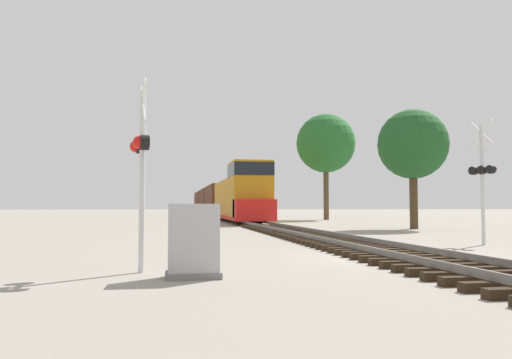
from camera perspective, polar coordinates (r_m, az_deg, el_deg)
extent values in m
plane|color=gray|center=(13.59, 15.53, -8.62)|extent=(400.00, 400.00, 0.00)
cube|color=black|center=(9.72, 27.08, -10.18)|extent=(2.60, 0.22, 0.16)
cube|color=black|center=(10.21, 25.03, -9.88)|extent=(2.60, 0.22, 0.16)
cube|color=black|center=(10.70, 23.18, -9.59)|extent=(2.60, 0.22, 0.16)
cube|color=black|center=(11.21, 21.49, -9.31)|extent=(2.60, 0.22, 0.16)
cube|color=black|center=(11.72, 19.96, -9.06)|extent=(2.60, 0.22, 0.16)
cube|color=black|center=(12.25, 18.55, -8.82)|extent=(2.60, 0.22, 0.16)
cube|color=black|center=(12.78, 17.27, -8.59)|extent=(2.60, 0.22, 0.16)
cube|color=black|center=(13.31, 16.08, -8.38)|extent=(2.60, 0.22, 0.16)
cube|color=black|center=(13.85, 14.99, -8.19)|extent=(2.60, 0.22, 0.16)
cube|color=black|center=(14.40, 13.99, -8.00)|extent=(2.60, 0.22, 0.16)
cube|color=black|center=(14.95, 13.06, -7.83)|extent=(2.60, 0.22, 0.16)
cube|color=black|center=(15.50, 12.19, -7.67)|extent=(2.60, 0.22, 0.16)
cube|color=black|center=(16.06, 11.39, -7.51)|extent=(2.60, 0.22, 0.16)
cube|color=black|center=(16.62, 10.64, -7.37)|extent=(2.60, 0.22, 0.16)
cube|color=black|center=(17.18, 9.94, -7.23)|extent=(2.60, 0.22, 0.16)
cube|color=black|center=(17.75, 9.28, -7.10)|extent=(2.60, 0.22, 0.16)
cube|color=black|center=(18.31, 8.67, -6.98)|extent=(2.60, 0.22, 0.16)
cube|color=black|center=(18.88, 8.09, -6.87)|extent=(2.60, 0.22, 0.16)
cube|color=black|center=(19.45, 7.55, -6.76)|extent=(2.60, 0.22, 0.16)
cube|color=black|center=(20.03, 7.03, -6.66)|extent=(2.60, 0.22, 0.16)
cube|color=black|center=(20.60, 6.55, -6.56)|extent=(2.60, 0.22, 0.16)
cube|color=black|center=(21.18, 6.09, -6.47)|extent=(2.60, 0.22, 0.16)
cube|color=black|center=(21.75, 5.66, -6.38)|extent=(2.60, 0.22, 0.16)
cube|color=black|center=(22.33, 5.25, -6.29)|extent=(2.60, 0.22, 0.16)
cube|color=black|center=(22.91, 4.86, -6.21)|extent=(2.60, 0.22, 0.16)
cube|color=black|center=(23.49, 4.49, -6.14)|extent=(2.60, 0.22, 0.16)
cube|color=black|center=(24.07, 4.14, -6.07)|extent=(2.60, 0.22, 0.16)
cube|color=black|center=(24.65, 3.81, -6.00)|extent=(2.60, 0.22, 0.16)
cube|color=black|center=(25.24, 3.49, -5.93)|extent=(2.60, 0.22, 0.16)
cube|color=black|center=(25.82, 3.18, -5.87)|extent=(2.60, 0.22, 0.16)
cube|color=black|center=(26.41, 2.89, -5.80)|extent=(2.60, 0.22, 0.16)
cube|color=black|center=(26.99, 2.61, -5.75)|extent=(2.60, 0.22, 0.16)
cube|color=black|center=(27.58, 2.34, -5.69)|extent=(2.60, 0.22, 0.16)
cube|color=black|center=(28.16, 2.09, -5.64)|extent=(2.60, 0.22, 0.16)
cube|color=black|center=(28.75, 1.84, -5.58)|extent=(2.60, 0.22, 0.16)
cube|color=black|center=(29.34, 1.61, -5.53)|extent=(2.60, 0.22, 0.16)
cube|color=black|center=(29.93, 1.38, -5.49)|extent=(2.60, 0.22, 0.16)
cube|color=black|center=(30.51, 1.16, -5.44)|extent=(2.60, 0.22, 0.16)
cube|color=black|center=(31.10, 0.95, -5.39)|extent=(2.60, 0.22, 0.16)
cube|color=black|center=(31.69, 0.75, -5.35)|extent=(2.60, 0.22, 0.16)
cube|color=black|center=(32.28, 0.56, -5.31)|extent=(2.60, 0.22, 0.16)
cube|color=slate|center=(13.28, 12.69, -7.77)|extent=(0.07, 160.00, 0.15)
cube|color=slate|center=(13.89, 18.22, -7.48)|extent=(0.07, 160.00, 0.15)
cube|color=#B77A14|center=(46.17, -2.55, -2.27)|extent=(2.41, 13.49, 3.35)
cube|color=#B77A14|center=(36.83, -0.72, -1.33)|extent=(2.83, 4.24, 4.30)
cube|color=black|center=(36.91, -0.72, 1.03)|extent=(2.86, 4.28, 0.95)
cube|color=red|center=(34.72, -0.18, -3.53)|extent=(2.83, 1.93, 1.50)
cube|color=red|center=(43.31, -2.08, -4.28)|extent=(2.89, 18.89, 0.24)
cube|color=black|center=(37.11, -0.79, -4.37)|extent=(1.58, 2.20, 1.00)
cube|color=black|center=(49.52, -3.04, -4.04)|extent=(1.58, 2.20, 1.00)
cube|color=#4C2819|center=(60.70, -4.27, -2.37)|extent=(2.69, 12.99, 3.52)
cube|color=black|center=(56.50, -3.87, -3.97)|extent=(1.58, 2.20, 0.90)
cube|color=black|center=(64.90, -4.63, -3.85)|extent=(1.58, 2.20, 0.90)
cube|color=#4C2819|center=(75.01, -5.31, -2.50)|extent=(2.69, 12.99, 3.52)
cube|color=black|center=(70.81, -5.05, -3.78)|extent=(1.58, 2.20, 0.90)
cube|color=black|center=(79.22, -5.55, -3.70)|extent=(1.58, 2.20, 0.90)
cube|color=#4C2819|center=(89.34, -6.02, -2.59)|extent=(2.69, 12.99, 3.52)
cube|color=black|center=(85.13, -5.84, -3.66)|extent=(1.58, 2.20, 0.90)
cube|color=black|center=(93.55, -6.19, -3.60)|extent=(1.58, 2.20, 0.90)
cylinder|color=silver|center=(10.43, -12.89, -0.11)|extent=(0.12, 0.12, 3.73)
cube|color=white|center=(10.62, -12.78, 8.35)|extent=(0.18, 0.92, 0.93)
cube|color=white|center=(10.62, -12.78, 8.35)|extent=(0.18, 0.92, 0.93)
cube|color=black|center=(10.49, -12.84, 3.91)|extent=(0.20, 0.86, 0.06)
cylinder|color=black|center=(10.83, -13.03, 3.69)|extent=(0.23, 0.32, 0.30)
sphere|color=red|center=(10.82, -13.56, 3.70)|extent=(0.26, 0.26, 0.26)
cylinder|color=black|center=(10.14, -12.63, 4.14)|extent=(0.23, 0.32, 0.30)
sphere|color=red|center=(10.13, -13.19, 4.15)|extent=(0.26, 0.26, 0.26)
cube|color=white|center=(10.53, -12.82, 5.41)|extent=(0.08, 0.32, 0.20)
cylinder|color=silver|center=(19.06, 24.45, -0.53)|extent=(0.12, 0.12, 4.19)
cube|color=white|center=(19.21, 24.33, 4.82)|extent=(0.33, 0.89, 0.93)
cube|color=white|center=(19.21, 24.33, 4.82)|extent=(0.33, 0.89, 0.93)
cube|color=black|center=(19.09, 24.41, 0.99)|extent=(0.33, 0.83, 0.06)
cylinder|color=black|center=(18.88, 25.26, 1.05)|extent=(0.27, 0.34, 0.30)
sphere|color=red|center=(18.96, 25.44, 1.04)|extent=(0.26, 0.26, 0.26)
cylinder|color=black|center=(19.09, 24.41, 0.99)|extent=(0.27, 0.34, 0.30)
sphere|color=red|center=(19.17, 24.60, 0.98)|extent=(0.26, 0.26, 0.26)
cylinder|color=black|center=(19.30, 23.59, 0.93)|extent=(0.27, 0.34, 0.30)
sphere|color=red|center=(19.38, 23.77, 0.92)|extent=(0.26, 0.26, 0.26)
cube|color=white|center=(19.15, 24.37, 3.19)|extent=(0.13, 0.31, 0.20)
cube|color=slate|center=(9.53, -7.18, -10.76)|extent=(1.03, 0.64, 0.12)
cube|color=#ADADB2|center=(9.47, -7.15, -6.61)|extent=(0.94, 0.58, 1.26)
cylinder|color=#473521|center=(30.91, 17.57, -1.90)|extent=(0.48, 0.48, 3.79)
sphere|color=#1E5123|center=(31.13, 17.48, 3.88)|extent=(4.14, 4.14, 4.14)
cylinder|color=brown|center=(50.05, 8.02, -1.22)|extent=(0.53, 0.53, 5.87)
sphere|color=#236028|center=(50.42, 7.98, 4.12)|extent=(5.87, 5.87, 5.87)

